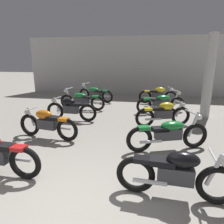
# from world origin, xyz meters

# --- Properties ---
(ground_plane) EXTENTS (60.00, 60.00, 0.00)m
(ground_plane) POSITION_xyz_m (0.00, 0.00, 0.00)
(ground_plane) COLOR gray
(back_wall) EXTENTS (13.45, 0.24, 3.60)m
(back_wall) POSITION_xyz_m (0.00, 10.70, 1.80)
(back_wall) COLOR #BCBAB7
(back_wall) RESTS_ON ground
(support_pillar) EXTENTS (0.36, 0.36, 3.20)m
(support_pillar) POSITION_xyz_m (3.42, 6.07, 1.60)
(support_pillar) COLOR #BCBAB7
(support_pillar) RESTS_ON ground
(motorcycle_left_row_1) EXTENTS (1.96, 0.53, 0.88)m
(motorcycle_left_row_1) POSITION_xyz_m (-1.68, 2.85, 0.46)
(motorcycle_left_row_1) COLOR black
(motorcycle_left_row_1) RESTS_ON ground
(motorcycle_left_row_2) EXTENTS (1.97, 0.48, 0.88)m
(motorcycle_left_row_2) POSITION_xyz_m (-1.66, 4.63, 0.46)
(motorcycle_left_row_2) COLOR black
(motorcycle_left_row_2) RESTS_ON ground
(motorcycle_left_row_3) EXTENTS (2.17, 0.68, 0.97)m
(motorcycle_left_row_3) POSITION_xyz_m (-1.82, 6.33, 0.45)
(motorcycle_left_row_3) COLOR black
(motorcycle_left_row_3) RESTS_ON ground
(motorcycle_left_row_4) EXTENTS (2.09, 0.93, 0.97)m
(motorcycle_left_row_4) POSITION_xyz_m (-1.68, 8.19, 0.45)
(motorcycle_left_row_4) COLOR black
(motorcycle_left_row_4) RESTS_ON ground
(motorcycle_right_row_0) EXTENTS (1.97, 0.48, 0.88)m
(motorcycle_right_row_0) POSITION_xyz_m (1.67, 0.80, 0.46)
(motorcycle_right_row_0) COLOR black
(motorcycle_right_row_0) RESTS_ON ground
(motorcycle_right_row_1) EXTENTS (2.07, 0.96, 0.97)m
(motorcycle_right_row_1) POSITION_xyz_m (1.71, 2.67, 0.45)
(motorcycle_right_row_1) COLOR black
(motorcycle_right_row_1) RESTS_ON ground
(motorcycle_right_row_2) EXTENTS (1.89, 0.79, 0.88)m
(motorcycle_right_row_2) POSITION_xyz_m (1.70, 4.55, 0.46)
(motorcycle_right_row_2) COLOR black
(motorcycle_right_row_2) RESTS_ON ground
(motorcycle_right_row_3) EXTENTS (2.08, 0.95, 0.97)m
(motorcycle_right_row_3) POSITION_xyz_m (1.72, 6.40, 0.45)
(motorcycle_right_row_3) COLOR black
(motorcycle_right_row_3) RESTS_ON ground
(motorcycle_right_row_4) EXTENTS (1.97, 0.48, 0.88)m
(motorcycle_right_row_4) POSITION_xyz_m (1.66, 8.30, 0.46)
(motorcycle_right_row_4) COLOR black
(motorcycle_right_row_4) RESTS_ON ground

